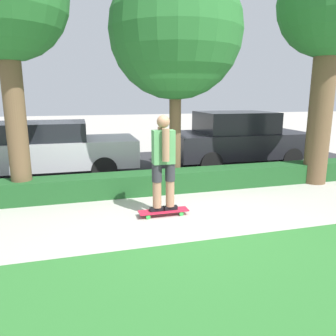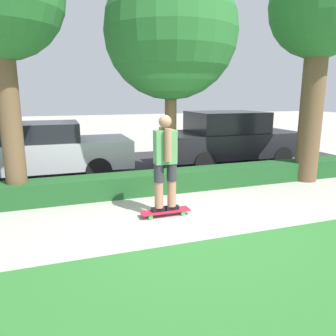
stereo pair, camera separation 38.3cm
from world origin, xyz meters
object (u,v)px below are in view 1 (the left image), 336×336
Objects in this scene: skateboard at (164,211)px; parked_car_front at (42,149)px; tree_near at (4,0)px; tree_mid at (176,32)px; tree_far at (331,11)px; skater_person at (163,161)px; parked_car_middle at (237,138)px.

parked_car_front is at bearing 123.76° from skateboard.
tree_near is 3.55m from parked_car_front.
tree_far is at bearing -12.55° from tree_mid.
tree_near is (-2.51, 1.49, 2.73)m from skater_person.
tree_far is 1.12× the size of parked_car_front.
tree_far reaches higher than skater_person.
skateboard is 0.22× the size of parked_car_middle.
tree_near is 1.06× the size of parked_car_front.
tree_far is at bearing -2.42° from tree_near.
skater_person is 3.21m from tree_mid.
tree_mid reaches higher than skateboard.
tree_far reaches higher than parked_car_front.
skater_person reaches higher than skateboard.
skater_person is at bearing -30.63° from tree_near.
skateboard is 0.17× the size of tree_far.
tree_mid is at bearing 67.85° from skateboard.
tree_far reaches higher than tree_mid.
skater_person is 4.00m from tree_near.
parked_car_middle reaches higher than skateboard.
skater_person is 0.42× the size of parked_car_middle.
tree_near reaches higher than skateboard.
tree_far is 7.48m from parked_car_front.
tree_mid reaches higher than parked_car_middle.
skater_person is 0.34× the size of tree_mid.
tree_mid is 3.88m from parked_car_middle.
parked_car_middle is at bearing 33.22° from tree_mid.
tree_near is 6.64m from tree_far.
tree_near reaches higher than tree_mid.
tree_far reaches higher than skateboard.
tree_far is (4.12, 1.21, 2.90)m from skater_person.
skater_person reaches higher than parked_car_front.
tree_mid is at bearing 167.45° from tree_far.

